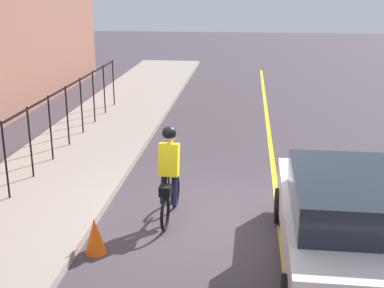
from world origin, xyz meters
TOP-DOWN VIEW (x-y plane):
  - ground_plane at (0.00, 0.00)m, footprint 80.00×80.00m
  - lane_line_centre at (0.00, -1.60)m, footprint 36.00×0.12m
  - sidewalk at (0.00, 3.40)m, footprint 40.00×3.20m
  - iron_fence at (1.00, 3.80)m, footprint 15.62×0.04m
  - cyclist_lead at (0.08, 0.48)m, footprint 1.71×0.37m
  - patrol_sedan at (-1.34, -2.43)m, footprint 4.43×1.98m
  - traffic_cone_near at (-1.31, 1.51)m, footprint 0.36×0.36m

SIDE VIEW (x-z plane):
  - ground_plane at x=0.00m, z-range 0.00..0.00m
  - lane_line_centre at x=0.00m, z-range 0.00..0.01m
  - sidewalk at x=0.00m, z-range 0.00..0.15m
  - traffic_cone_near at x=-1.31m, z-range 0.00..0.62m
  - patrol_sedan at x=-1.34m, z-range 0.03..1.61m
  - cyclist_lead at x=0.08m, z-range 0.00..1.82m
  - iron_fence at x=1.00m, z-range 0.46..2.06m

